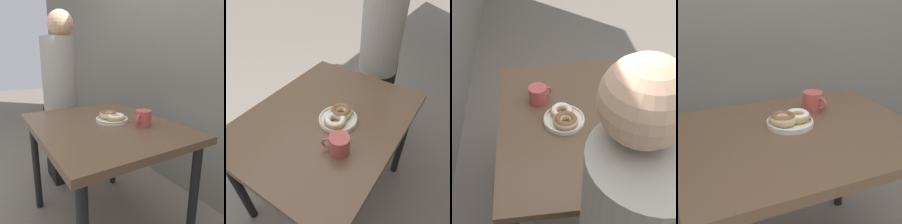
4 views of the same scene
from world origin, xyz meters
The scene contains 4 objects.
ground_plane centered at (0.00, 0.00, 0.00)m, with size 14.00×14.00×0.00m, color #70665B.
dining_table centered at (0.00, 0.29, 0.65)m, with size 0.99×0.78×0.74m.
donut_plate centered at (-0.01, 0.36, 0.77)m, with size 0.23×0.20×0.06m.
coffee_mug centered at (0.16, 0.48, 0.79)m, with size 0.09×0.12×0.09m.
Camera 3 is at (-1.10, 0.49, 1.79)m, focal length 50.00 mm.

